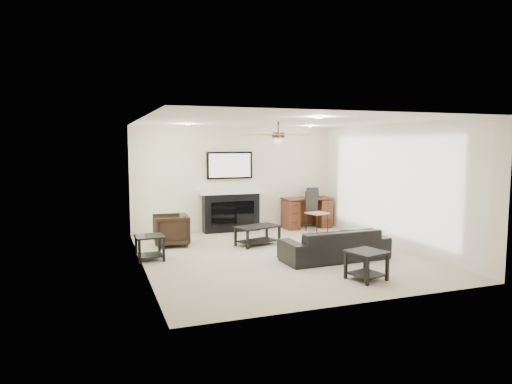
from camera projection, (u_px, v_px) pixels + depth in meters
room_shell at (288, 166)px, 8.53m from camera, size 5.50×5.54×2.52m
sofa at (334, 244)px, 8.23m from camera, size 1.97×0.83×0.57m
armchair at (171, 230)px, 9.36m from camera, size 0.75×0.74×0.65m
coffee_table at (258, 236)px, 9.43m from camera, size 1.01×0.75×0.40m
end_table_near at (366, 265)px, 7.01m from camera, size 0.63×0.63×0.45m
end_table_left at (150, 248)px, 8.21m from camera, size 0.52×0.52×0.45m
fireplace_unit at (231, 192)px, 10.82m from camera, size 1.52×0.34×1.91m
desk at (307, 213)px, 11.38m from camera, size 1.22×0.56×0.76m
desk_chair at (317, 212)px, 10.85m from camera, size 0.53×0.55×0.97m
laptop at (315, 193)px, 11.37m from camera, size 0.33×0.24×0.23m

